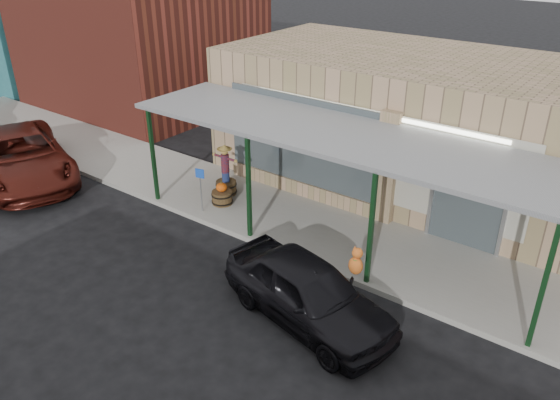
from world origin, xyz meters
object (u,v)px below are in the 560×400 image
Objects in this scene: barrel_pumpkin at (222,196)px; parked_sedan at (308,292)px; barrel_scarecrow at (226,177)px; handicap_sign at (201,184)px; car_maroon at (22,156)px.

parked_sedan is (5.02, -2.78, 0.32)m from barrel_pumpkin.
barrel_scarecrow reaches higher than parked_sedan.
barrel_pumpkin is at bearing 73.28° from parked_sedan.
parked_sedan is at bearing -29.00° from barrel_pumpkin.
car_maroon is at bearing -179.87° from handicap_sign.
parked_sedan reaches higher than barrel_pumpkin.
barrel_scarecrow is 0.28× the size of car_maroon.
barrel_pumpkin is 5.75m from parked_sedan.
barrel_pumpkin is (0.36, -0.59, -0.30)m from barrel_scarecrow.
parked_sedan is at bearing -36.15° from handicap_sign.
barrel_scarecrow is at bearing 121.05° from barrel_pumpkin.
car_maroon is at bearing -160.38° from barrel_pumpkin.
barrel_pumpkin is at bearing 63.13° from handicap_sign.
parked_sedan reaches higher than handicap_sign.
car_maroon is at bearing 100.49° from parked_sedan.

